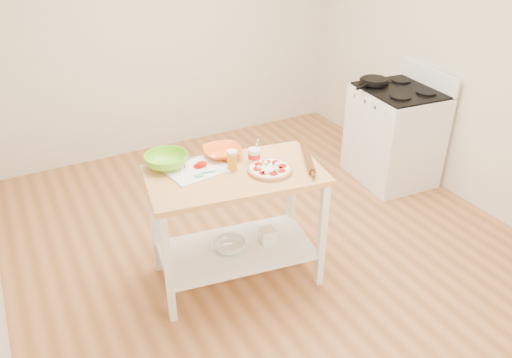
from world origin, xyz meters
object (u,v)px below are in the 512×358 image
object	(u,v)px
spatula	(204,174)
shelf_glass_bowl	(230,246)
knife	(175,165)
gas_stove	(394,135)
shelf_bin	(267,235)
yogurt_tub	(254,156)
cutting_board	(197,169)
rolling_pin	(308,158)
pizza	(270,169)
prep_island	(236,204)
orange_bowl	(222,152)
beer_pint	(232,160)
skillet	(374,81)
green_bowl	(166,161)

from	to	relation	value
spatula	shelf_glass_bowl	world-z (taller)	spatula
knife	shelf_glass_bowl	size ratio (longest dim) A/B	1.12
gas_stove	shelf_bin	bearing A→B (deg)	-154.40
yogurt_tub	shelf_bin	size ratio (longest dim) A/B	1.66
gas_stove	cutting_board	xyz separation A→B (m)	(-2.28, -0.49, 0.43)
shelf_glass_bowl	shelf_bin	size ratio (longest dim) A/B	2.16
cutting_board	rolling_pin	world-z (taller)	rolling_pin
pizza	shelf_glass_bowl	bearing A→B (deg)	158.94
prep_island	cutting_board	world-z (taller)	cutting_board
prep_island	yogurt_tub	xyz separation A→B (m)	(0.19, 0.07, 0.30)
cutting_board	shelf_glass_bowl	size ratio (longest dim) A/B	1.85
spatula	orange_bowl	xyz separation A→B (m)	(0.23, 0.20, 0.02)
prep_island	beer_pint	bearing A→B (deg)	85.24
knife	yogurt_tub	bearing A→B (deg)	-35.27
prep_island	orange_bowl	xyz separation A→B (m)	(0.03, 0.26, 0.28)
orange_bowl	beer_pint	world-z (taller)	beer_pint
beer_pint	shelf_bin	xyz separation A→B (m)	(0.24, -0.08, -0.66)
skillet	knife	xyz separation A→B (m)	(-2.25, -0.61, -0.06)
cutting_board	shelf_bin	size ratio (longest dim) A/B	3.99
pizza	gas_stove	bearing A→B (deg)	21.99
knife	shelf_bin	size ratio (longest dim) A/B	2.41
orange_bowl	green_bowl	size ratio (longest dim) A/B	0.90
prep_island	shelf_glass_bowl	xyz separation A→B (m)	(-0.05, 0.01, -0.35)
prep_island	skillet	distance (m)	2.14
knife	shelf_bin	distance (m)	0.88
skillet	shelf_glass_bowl	distance (m)	2.26
cutting_board	yogurt_tub	size ratio (longest dim) A/B	2.40
gas_stove	skillet	world-z (taller)	gas_stove
skillet	green_bowl	world-z (taller)	green_bowl
spatula	rolling_pin	world-z (taller)	rolling_pin
yogurt_tub	shelf_bin	bearing A→B (deg)	-60.75
shelf_bin	knife	bearing A→B (deg)	152.12
rolling_pin	shelf_bin	size ratio (longest dim) A/B	3.85
knife	rolling_pin	bearing A→B (deg)	-37.19
orange_bowl	shelf_bin	xyz separation A→B (m)	(0.21, -0.29, -0.62)
green_bowl	skillet	bearing A→B (deg)	14.08
cutting_board	pizza	bearing A→B (deg)	-37.77
orange_bowl	cutting_board	bearing A→B (deg)	-157.33
pizza	yogurt_tub	world-z (taller)	yogurt_tub
yogurt_tub	rolling_pin	size ratio (longest dim) A/B	0.43
pizza	prep_island	bearing A→B (deg)	156.47
gas_stove	knife	world-z (taller)	gas_stove
cutting_board	orange_bowl	bearing A→B (deg)	15.05
green_bowl	beer_pint	distance (m)	0.46
rolling_pin	shelf_glass_bowl	size ratio (longest dim) A/B	1.79
skillet	cutting_board	distance (m)	2.26
spatula	rolling_pin	distance (m)	0.74
skillet	yogurt_tub	world-z (taller)	yogurt_tub
gas_stove	pizza	bearing A→B (deg)	-152.93
pizza	shelf_bin	bearing A→B (deg)	68.08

